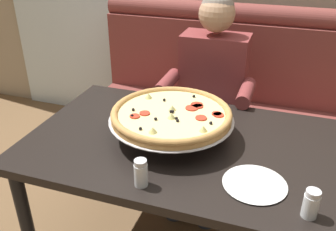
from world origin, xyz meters
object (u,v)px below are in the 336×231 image
object	(u,v)px
shaker_parmesan	(141,175)
plate_near_left	(255,183)
shaker_oregano	(311,205)
booth_bench	(218,116)
pizza	(171,115)
diner_main	(209,90)
patio_chair	(104,33)
dining_table	(180,156)

from	to	relation	value
shaker_parmesan	plate_near_left	xyz separation A→B (m)	(0.40, 0.14, -0.04)
shaker_oregano	shaker_parmesan	size ratio (longest dim) A/B	0.96
booth_bench	shaker_oregano	bearing A→B (deg)	-65.97
pizza	booth_bench	bearing A→B (deg)	86.72
diner_main	pizza	bearing A→B (deg)	-93.30
booth_bench	pizza	world-z (taller)	booth_bench
pizza	patio_chair	bearing A→B (deg)	124.64
shaker_oregano	plate_near_left	bearing A→B (deg)	150.60
pizza	patio_chair	distance (m)	2.67
booth_bench	pizza	size ratio (longest dim) A/B	3.21
dining_table	plate_near_left	bearing A→B (deg)	-30.69
diner_main	booth_bench	bearing A→B (deg)	86.77
diner_main	shaker_parmesan	distance (m)	1.00
dining_table	shaker_parmesan	size ratio (longest dim) A/B	12.53
diner_main	shaker_oregano	world-z (taller)	diner_main
pizza	shaker_oregano	bearing A→B (deg)	-29.89
pizza	dining_table	bearing A→B (deg)	-25.94
booth_bench	plate_near_left	distance (m)	1.23
shaker_oregano	patio_chair	xyz separation A→B (m)	(-2.11, 2.53, -0.25)
shaker_oregano	patio_chair	bearing A→B (deg)	129.83
shaker_oregano	plate_near_left	size ratio (longest dim) A/B	0.43
shaker_parmesan	patio_chair	size ratio (longest dim) A/B	0.13
dining_table	shaker_parmesan	xyz separation A→B (m)	(-0.05, -0.35, 0.13)
dining_table	plate_near_left	size ratio (longest dim) A/B	5.70
shaker_parmesan	plate_near_left	distance (m)	0.43
booth_bench	dining_table	bearing A→B (deg)	-90.00
patio_chair	shaker_oregano	bearing A→B (deg)	-50.17
dining_table	plate_near_left	distance (m)	0.43
dining_table	shaker_oregano	world-z (taller)	shaker_oregano
booth_bench	shaker_parmesan	bearing A→B (deg)	-92.06
shaker_parmesan	pizza	bearing A→B (deg)	90.85
dining_table	diner_main	distance (m)	0.65
shaker_oregano	plate_near_left	distance (m)	0.22
pizza	shaker_oregano	distance (m)	0.70
dining_table	patio_chair	bearing A→B (deg)	125.23
booth_bench	plate_near_left	xyz separation A→B (m)	(0.36, -1.12, 0.34)
diner_main	plate_near_left	size ratio (longest dim) A/B	5.25
dining_table	shaker_oregano	bearing A→B (deg)	-30.24
booth_bench	shaker_parmesan	world-z (taller)	booth_bench
diner_main	shaker_oregano	xyz separation A→B (m)	(0.56, -0.97, 0.07)
shaker_oregano	pizza	bearing A→B (deg)	150.11
plate_near_left	pizza	bearing A→B (deg)	149.88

